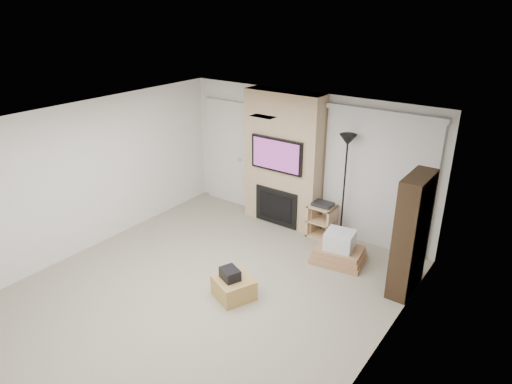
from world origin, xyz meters
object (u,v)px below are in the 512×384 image
Objects in this scene: floor_lamp at (346,159)px; av_stand at (322,219)px; bookshelf at (411,235)px; box_stack at (339,250)px; ottoman at (234,288)px.

floor_lamp is 2.94× the size of av_stand.
av_stand is 2.00m from bookshelf.
av_stand reaches higher than box_stack.
floor_lamp is 2.18× the size of box_stack.
box_stack is 0.50× the size of bookshelf.
floor_lamp is at bearing 78.54° from ottoman.
av_stand is at bearing -170.54° from floor_lamp.
floor_lamp is at bearing 150.77° from bookshelf.
bookshelf is at bearing -6.12° from box_stack.
floor_lamp is 1.75m from bookshelf.
floor_lamp is 1.24m from av_stand.
box_stack is at bearing 65.66° from ottoman.
ottoman is 0.56× the size of box_stack.
box_stack is at bearing -43.60° from av_stand.
box_stack reaches higher than ottoman.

